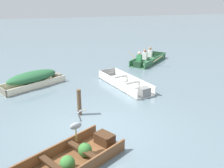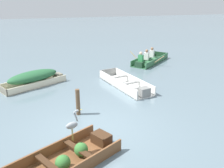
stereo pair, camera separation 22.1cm
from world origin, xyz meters
The scene contains 7 objects.
ground_plane centered at (0.00, 0.00, 0.00)m, with size 80.00×80.00×0.00m, color slate.
dinghy_wooden_brown_foreground centered at (-0.97, -1.51, 0.14)m, with size 3.08×2.49×0.41m.
skiff_cream_near_moored centered at (-1.92, 4.64, 0.38)m, with size 3.02×2.26×0.69m.
skiff_white_mid_moored centered at (2.14, 3.31, 0.15)m, with size 1.73×3.44×0.41m.
rowboat_green_with_crew centered at (4.77, 6.98, 0.21)m, with size 3.10×2.93×0.92m.
heron_on_dinghy centered at (-0.79, -1.11, 0.88)m, with size 0.45×0.23×0.84m.
mooring_post centered at (-0.36, 1.16, 0.47)m, with size 0.15×0.15×0.95m, color brown.
Camera 2 is at (-1.27, -6.80, 4.00)m, focal length 40.00 mm.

